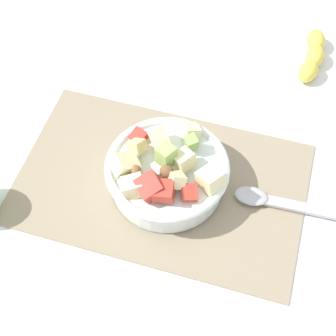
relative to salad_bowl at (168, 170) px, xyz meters
name	(u,v)px	position (x,y,z in m)	size (l,w,h in m)	color
ground_plane	(161,183)	(0.01, 0.00, -0.04)	(2.40, 2.40, 0.00)	silver
placemat	(161,183)	(0.01, 0.00, -0.04)	(0.49, 0.31, 0.01)	gray
salad_bowl	(168,170)	(0.00, 0.00, 0.00)	(0.21, 0.21, 0.10)	white
serving_spoon	(274,201)	(-0.18, -0.01, -0.03)	(0.20, 0.04, 0.01)	#B7B7BC
banana_whole	(313,56)	(-0.20, -0.36, -0.02)	(0.05, 0.15, 0.04)	yellow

